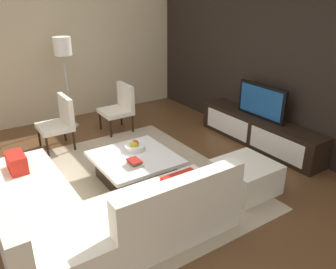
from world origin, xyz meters
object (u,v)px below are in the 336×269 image
object	(u,v)px
accent_chair_near	(60,120)
accent_chair_far	(120,105)
ottoman	(246,177)
fruit_bowl	(135,147)
coffee_table	(135,168)
sectional_couch	(82,209)
television	(261,101)
media_console	(258,131)
book_stack	(135,163)
floor_lamp	(63,52)

from	to	relation	value
accent_chair_near	accent_chair_far	distance (m)	1.17
accent_chair_near	ottoman	size ratio (longest dim) A/B	1.24
fruit_bowl	accent_chair_far	size ratio (longest dim) A/B	0.32
coffee_table	ottoman	xyz separation A→B (m)	(1.00, 1.09, -0.00)
accent_chair_near	accent_chair_far	xyz separation A→B (m)	(-0.14, 1.16, -0.00)
coffee_table	ottoman	bearing A→B (deg)	47.39
sectional_couch	fruit_bowl	xyz separation A→B (m)	(-0.79, 1.09, 0.16)
television	coffee_table	size ratio (longest dim) A/B	0.90
sectional_couch	coffee_table	bearing A→B (deg)	121.83
sectional_couch	coffee_table	world-z (taller)	sectional_couch
media_console	accent_chair_far	distance (m)	2.51
media_console	accent_chair_near	world-z (taller)	accent_chair_near
accent_chair_near	accent_chair_far	size ratio (longest dim) A/B	1.00
accent_chair_far	fruit_bowl	bearing A→B (deg)	-19.30
accent_chair_far	book_stack	distance (m)	2.18
floor_lamp	book_stack	bearing A→B (deg)	-1.54
television	floor_lamp	bearing A→B (deg)	-137.99
coffee_table	accent_chair_far	distance (m)	1.95
media_console	accent_chair_near	size ratio (longest dim) A/B	2.73
media_console	accent_chair_far	xyz separation A→B (m)	(-1.90, -1.62, 0.24)
ottoman	book_stack	bearing A→B (deg)	-122.69
ottoman	sectional_couch	bearing A→B (deg)	-100.70
media_console	book_stack	xyz separation A→B (m)	(0.13, -2.42, 0.17)
coffee_table	fruit_bowl	xyz separation A→B (m)	(-0.18, 0.10, 0.23)
media_console	sectional_couch	distance (m)	3.32
book_stack	sectional_couch	bearing A→B (deg)	-65.96
media_console	book_stack	bearing A→B (deg)	-87.01
accent_chair_near	media_console	bearing A→B (deg)	52.59
television	accent_chair_far	xyz separation A→B (m)	(-1.90, -1.62, -0.29)
coffee_table	fruit_bowl	distance (m)	0.31
sectional_couch	accent_chair_far	xyz separation A→B (m)	(-2.41, 1.66, 0.22)
television	book_stack	distance (m)	2.45
sectional_couch	fruit_bowl	size ratio (longest dim) A/B	8.59
fruit_bowl	accent_chair_far	world-z (taller)	accent_chair_far
accent_chair_far	book_stack	xyz separation A→B (m)	(2.03, -0.80, -0.07)
sectional_couch	accent_chair_far	size ratio (longest dim) A/B	2.77
sectional_couch	accent_chair_near	bearing A→B (deg)	167.52
floor_lamp	fruit_bowl	bearing A→B (deg)	3.64
fruit_bowl	book_stack	size ratio (longest dim) A/B	1.35
television	sectional_couch	world-z (taller)	television
fruit_bowl	book_stack	distance (m)	0.46
television	sectional_couch	distance (m)	3.36
sectional_couch	fruit_bowl	bearing A→B (deg)	126.14
floor_lamp	ottoman	size ratio (longest dim) A/B	2.41
ottoman	fruit_bowl	distance (m)	1.56
media_console	coffee_table	distance (m)	2.30
sectional_couch	accent_chair_far	bearing A→B (deg)	145.43
media_console	accent_chair_near	xyz separation A→B (m)	(-1.76, -2.78, 0.24)
media_console	accent_chair_far	bearing A→B (deg)	-139.58
sectional_couch	floor_lamp	xyz separation A→B (m)	(-3.11, 0.94, 1.15)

